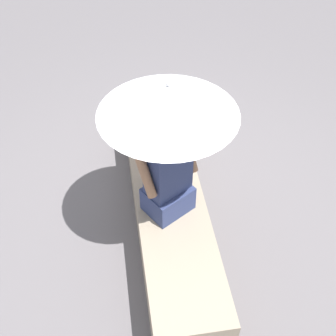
% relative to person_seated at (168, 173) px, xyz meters
% --- Properties ---
extents(ground_plane, '(14.00, 14.00, 0.00)m').
position_rel_person_seated_xyz_m(ground_plane, '(0.19, -0.03, -0.79)').
color(ground_plane, '#605B5E').
extents(stone_bench, '(2.50, 0.56, 0.40)m').
position_rel_person_seated_xyz_m(stone_bench, '(0.19, -0.03, -0.59)').
color(stone_bench, gray).
rests_on(stone_bench, ground).
extents(person_seated, '(0.42, 0.50, 0.90)m').
position_rel_person_seated_xyz_m(person_seated, '(0.00, 0.00, 0.00)').
color(person_seated, navy).
rests_on(person_seated, stone_bench).
extents(parasol, '(0.96, 0.96, 1.15)m').
position_rel_person_seated_xyz_m(parasol, '(0.05, -0.01, 0.62)').
color(parasol, '#B7B7BC').
rests_on(parasol, stone_bench).
extents(handbag_black, '(0.31, 0.23, 0.27)m').
position_rel_person_seated_xyz_m(handbag_black, '(0.71, -0.07, -0.26)').
color(handbag_black, '#B2333D').
rests_on(handbag_black, stone_bench).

